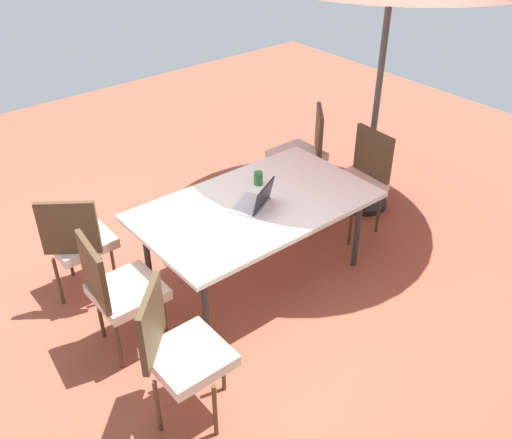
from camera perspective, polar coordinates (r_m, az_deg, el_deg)
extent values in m
cube|color=#9E4C38|center=(4.98, 0.00, -5.95)|extent=(10.00, 10.00, 0.02)
cube|color=white|center=(4.54, 0.00, 1.39)|extent=(1.89, 1.10, 0.04)
cylinder|color=#333333|center=(5.44, 3.80, 2.54)|extent=(0.05, 0.05, 0.72)
cylinder|color=#333333|center=(4.68, -10.72, -3.85)|extent=(0.05, 0.05, 0.72)
cylinder|color=#333333|center=(4.99, 10.03, -1.15)|extent=(0.05, 0.05, 0.72)
cylinder|color=#333333|center=(4.14, -5.06, -9.12)|extent=(0.05, 0.05, 0.72)
cylinder|color=#4C4C4C|center=(5.49, 12.13, 12.88)|extent=(0.06, 0.06, 2.58)
cylinder|color=black|center=(6.03, 10.74, 1.66)|extent=(0.44, 0.44, 0.06)
cube|color=beige|center=(5.39, 9.72, 3.37)|extent=(0.46, 0.46, 0.08)
cube|color=#4C3823|center=(5.41, 11.59, 6.43)|extent=(0.07, 0.44, 0.45)
cylinder|color=#4C3823|center=(5.53, 6.84, 1.23)|extent=(0.03, 0.03, 0.45)
cylinder|color=#4C3823|center=(5.31, 9.40, -0.46)|extent=(0.03, 0.03, 0.45)
cylinder|color=#4C3823|center=(5.75, 9.53, 2.34)|extent=(0.03, 0.03, 0.45)
cylinder|color=#4C3823|center=(5.54, 12.09, 0.76)|extent=(0.03, 0.03, 0.45)
cube|color=beige|center=(5.86, 4.08, 6.36)|extent=(0.46, 0.46, 0.08)
cube|color=#4C3823|center=(5.76, 6.29, 8.67)|extent=(0.31, 0.36, 0.45)
cylinder|color=#4C3823|center=(6.14, 2.23, 4.95)|extent=(0.03, 0.03, 0.45)
cylinder|color=#4C3823|center=(5.82, 2.27, 3.26)|extent=(0.03, 0.03, 0.45)
cylinder|color=#4C3823|center=(6.15, 5.59, 4.90)|extent=(0.03, 0.03, 0.45)
cylinder|color=#4C3823|center=(5.84, 5.81, 3.21)|extent=(0.03, 0.03, 0.45)
cube|color=beige|center=(4.78, -17.06, -2.03)|extent=(0.46, 0.46, 0.08)
cube|color=#4C3823|center=(4.47, -18.13, -0.82)|extent=(0.38, 0.29, 0.45)
cylinder|color=#4C3823|center=(5.03, -14.18, -3.27)|extent=(0.03, 0.03, 0.45)
cylinder|color=#4C3823|center=(5.12, -18.13, -3.32)|extent=(0.03, 0.03, 0.45)
cylinder|color=#4C3823|center=(4.76, -14.85, -5.85)|extent=(0.03, 0.03, 0.45)
cylinder|color=#4C3823|center=(4.85, -19.03, -5.86)|extent=(0.03, 0.03, 0.45)
cube|color=beige|center=(4.19, -12.63, -7.00)|extent=(0.46, 0.46, 0.08)
cube|color=#4C3823|center=(3.98, -15.87, -5.08)|extent=(0.09, 0.44, 0.45)
cylinder|color=#4C3823|center=(4.28, -9.01, -10.23)|extent=(0.03, 0.03, 0.45)
cylinder|color=#4C3823|center=(4.53, -10.99, -7.53)|extent=(0.03, 0.03, 0.45)
cylinder|color=#4C3823|center=(4.20, -13.52, -11.94)|extent=(0.03, 0.03, 0.45)
cylinder|color=#4C3823|center=(4.45, -15.26, -9.08)|extent=(0.03, 0.03, 0.45)
cube|color=beige|center=(3.66, -6.68, -13.40)|extent=(0.46, 0.46, 0.08)
cube|color=#4C3823|center=(3.52, -10.36, -10.10)|extent=(0.34, 0.34, 0.45)
cylinder|color=#4C3823|center=(3.72, -4.09, -18.45)|extent=(0.03, 0.03, 0.45)
cylinder|color=#4C3823|center=(3.95, -3.27, -14.37)|extent=(0.03, 0.03, 0.45)
cylinder|color=#4C3823|center=(3.78, -9.75, -17.85)|extent=(0.03, 0.03, 0.45)
cylinder|color=#4C3823|center=(4.01, -8.53, -13.89)|extent=(0.03, 0.03, 0.45)
cube|color=#B7B7BC|center=(4.49, -0.53, 1.45)|extent=(0.38, 0.34, 0.02)
cube|color=black|center=(4.40, 0.76, 2.33)|extent=(0.31, 0.19, 0.20)
cylinder|color=#286B33|center=(4.76, 0.24, 4.12)|extent=(0.07, 0.07, 0.11)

